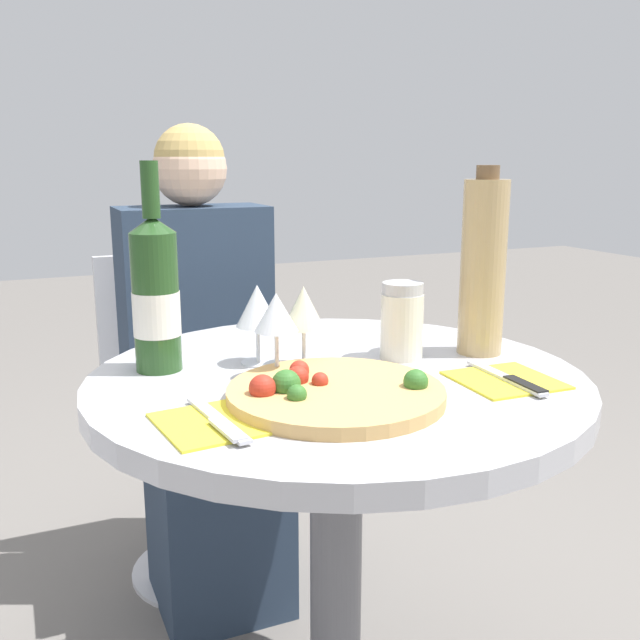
% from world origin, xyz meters
% --- Properties ---
extents(dining_table, '(0.81, 0.81, 0.75)m').
position_xyz_m(dining_table, '(0.00, 0.00, 0.57)').
color(dining_table, slate).
rests_on(dining_table, ground_plane).
extents(chair_behind_diner, '(0.43, 0.43, 0.84)m').
position_xyz_m(chair_behind_diner, '(-0.06, 0.77, 0.42)').
color(chair_behind_diner, silver).
rests_on(chair_behind_diner, ground_plane).
extents(seated_diner, '(0.36, 0.39, 1.18)m').
position_xyz_m(seated_diner, '(-0.06, 0.63, 0.52)').
color(seated_diner, '#28384C').
rests_on(seated_diner, ground_plane).
extents(pizza_large, '(0.32, 0.32, 0.05)m').
position_xyz_m(pizza_large, '(-0.06, -0.12, 0.76)').
color(pizza_large, tan).
rests_on(pizza_large, dining_table).
extents(wine_bottle, '(0.08, 0.08, 0.34)m').
position_xyz_m(wine_bottle, '(-0.26, 0.14, 0.88)').
color(wine_bottle, '#23471E').
rests_on(wine_bottle, dining_table).
extents(tall_carafe, '(0.08, 0.08, 0.33)m').
position_xyz_m(tall_carafe, '(0.29, 0.01, 0.91)').
color(tall_carafe, tan).
rests_on(tall_carafe, dining_table).
extents(sugar_shaker, '(0.08, 0.08, 0.14)m').
position_xyz_m(sugar_shaker, '(0.14, 0.04, 0.82)').
color(sugar_shaker, silver).
rests_on(sugar_shaker, dining_table).
extents(wine_glass_back_left, '(0.07, 0.07, 0.14)m').
position_xyz_m(wine_glass_back_left, '(-0.10, 0.11, 0.85)').
color(wine_glass_back_left, silver).
rests_on(wine_glass_back_left, dining_table).
extents(wine_glass_center, '(0.07, 0.07, 0.14)m').
position_xyz_m(wine_glass_center, '(-0.03, 0.06, 0.85)').
color(wine_glass_center, silver).
rests_on(wine_glass_center, dining_table).
extents(wine_glass_front_left, '(0.07, 0.07, 0.14)m').
position_xyz_m(wine_glass_front_left, '(-0.10, 0.02, 0.85)').
color(wine_glass_front_left, silver).
rests_on(wine_glass_front_left, dining_table).
extents(place_setting_left, '(0.16, 0.19, 0.01)m').
position_xyz_m(place_setting_left, '(-0.24, -0.14, 0.75)').
color(place_setting_left, yellow).
rests_on(place_setting_left, dining_table).
extents(place_setting_right, '(0.15, 0.19, 0.01)m').
position_xyz_m(place_setting_right, '(0.23, -0.15, 0.75)').
color(place_setting_right, yellow).
rests_on(place_setting_right, dining_table).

